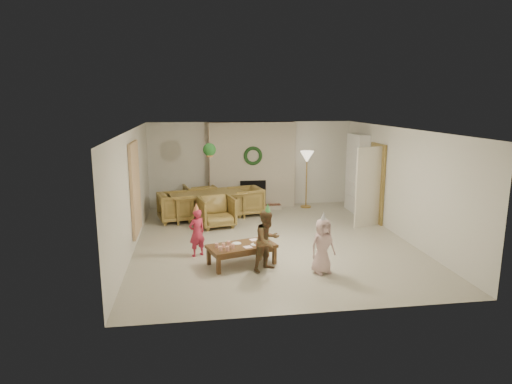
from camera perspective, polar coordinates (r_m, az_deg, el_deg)
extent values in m
plane|color=#B7B29E|center=(10.01, 2.04, -6.31)|extent=(7.00, 7.00, 0.00)
plane|color=white|center=(9.54, 2.15, 8.12)|extent=(7.00, 7.00, 0.00)
plane|color=silver|center=(13.11, -0.64, 3.63)|extent=(7.00, 0.00, 7.00)
plane|color=silver|center=(6.38, 7.73, -5.24)|extent=(7.00, 0.00, 7.00)
plane|color=silver|center=(9.63, -15.75, 0.21)|extent=(0.00, 7.00, 7.00)
plane|color=silver|center=(10.64, 18.20, 1.14)|extent=(0.00, 7.00, 7.00)
cube|color=maroon|center=(12.91, -0.53, 3.51)|extent=(2.50, 0.40, 2.50)
cube|color=#5E2B19|center=(12.80, -0.31, -1.99)|extent=(1.60, 0.30, 0.12)
cube|color=black|center=(12.88, -0.41, -0.13)|extent=(0.75, 0.12, 0.75)
torus|color=#153815|center=(12.65, -0.39, 4.71)|extent=(0.54, 0.10, 0.54)
cylinder|color=gold|center=(13.16, 6.47, -1.88)|extent=(0.31, 0.31, 0.03)
cylinder|color=gold|center=(13.00, 6.55, 1.39)|extent=(0.03, 0.03, 1.50)
cone|color=beige|center=(12.89, 6.62, 4.56)|extent=(0.40, 0.40, 0.33)
cube|color=white|center=(12.68, 12.93, 2.37)|extent=(0.30, 1.00, 2.20)
cube|color=white|center=(12.79, 12.72, -0.50)|extent=(0.30, 0.92, 0.03)
cube|color=white|center=(12.71, 12.80, 1.26)|extent=(0.30, 0.92, 0.03)
cube|color=white|center=(12.65, 12.88, 3.04)|extent=(0.30, 0.92, 0.03)
cube|color=white|center=(12.60, 12.96, 4.84)|extent=(0.30, 0.92, 0.03)
cube|color=#A03F1D|center=(12.62, 12.90, -0.03)|extent=(0.20, 0.40, 0.24)
cube|color=#2A489B|center=(12.73, 12.66, 1.92)|extent=(0.20, 0.44, 0.24)
cube|color=#A47D23|center=(12.53, 12.99, 3.56)|extent=(0.20, 0.36, 0.22)
cube|color=olive|center=(11.74, 15.38, 1.11)|extent=(0.05, 0.86, 2.04)
cube|color=beige|center=(11.25, 14.36, 0.61)|extent=(0.77, 0.32, 2.00)
cube|color=beige|center=(9.82, -15.38, 0.45)|extent=(0.06, 1.20, 2.00)
imported|color=olive|center=(11.85, -6.28, -1.75)|extent=(2.17, 1.51, 0.69)
imported|color=olive|center=(11.03, -5.12, -2.56)|extent=(0.99, 1.00, 0.77)
imported|color=olive|center=(12.67, -7.29, -0.73)|extent=(0.99, 1.00, 0.77)
imported|color=olive|center=(11.66, -10.41, -1.92)|extent=(1.00, 0.99, 0.77)
imported|color=olive|center=(12.16, -1.33, -1.17)|extent=(1.00, 0.99, 0.77)
cylinder|color=tan|center=(10.91, -6.08, 6.68)|extent=(0.01, 0.01, 0.70)
cylinder|color=#945D2F|center=(10.95, -6.04, 4.86)|extent=(0.16, 0.16, 0.12)
sphere|color=#194C1B|center=(10.93, -6.05, 5.48)|extent=(0.32, 0.32, 0.32)
cube|color=brown|center=(8.51, -1.88, -7.05)|extent=(1.41, 0.99, 0.06)
cube|color=brown|center=(8.53, -1.88, -7.48)|extent=(1.28, 0.87, 0.08)
cube|color=brown|center=(8.14, -4.88, -9.44)|extent=(0.09, 0.09, 0.33)
cube|color=brown|center=(8.59, 2.40, -8.24)|extent=(0.09, 0.09, 0.33)
cube|color=brown|center=(8.60, -6.15, -8.29)|extent=(0.09, 0.09, 0.33)
cube|color=brown|center=(9.03, 0.82, -7.23)|extent=(0.09, 0.09, 0.33)
cylinder|color=white|center=(8.18, -4.62, -7.32)|extent=(0.09, 0.09, 0.09)
cylinder|color=white|center=(8.35, -5.12, -6.92)|extent=(0.09, 0.09, 0.09)
cylinder|color=white|center=(8.17, -3.72, -7.32)|extent=(0.09, 0.09, 0.09)
cylinder|color=white|center=(8.35, -4.24, -6.92)|extent=(0.09, 0.09, 0.09)
cylinder|color=white|center=(8.29, -3.05, -7.03)|extent=(0.09, 0.09, 0.09)
cylinder|color=white|center=(8.46, -3.57, -6.64)|extent=(0.09, 0.09, 0.09)
cylinder|color=white|center=(8.58, -2.51, -6.65)|extent=(0.22, 0.22, 0.01)
cylinder|color=white|center=(8.51, -0.10, -6.80)|extent=(0.22, 0.22, 0.01)
cylinder|color=white|center=(8.76, 0.50, -6.25)|extent=(0.22, 0.22, 0.01)
sphere|color=tan|center=(8.50, -0.10, -6.55)|extent=(0.09, 0.09, 0.07)
cube|color=#F8B7C7|center=(8.36, -1.08, -7.14)|extent=(0.18, 0.18, 0.01)
cube|color=#F8B7C7|center=(8.79, -0.30, -6.20)|extent=(0.18, 0.18, 0.01)
imported|color=#BF2943|center=(8.99, -7.67, -5.25)|extent=(0.43, 0.38, 0.98)
cone|color=gold|center=(8.85, -7.76, -1.96)|extent=(0.16, 0.16, 0.19)
imported|color=maroon|center=(8.16, 1.49, -6.32)|extent=(0.70, 0.67, 1.15)
cone|color=#4DB454|center=(7.99, 1.52, -2.13)|extent=(0.16, 0.16, 0.19)
imported|color=beige|center=(8.15, 8.63, -6.93)|extent=(0.58, 0.46, 1.02)
cone|color=silver|center=(7.99, 8.75, -3.17)|extent=(0.15, 0.15, 0.18)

